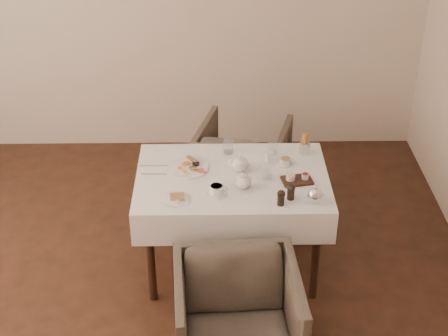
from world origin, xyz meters
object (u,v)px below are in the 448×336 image
armchair_near (237,320)px  teapot_centre (240,163)px  armchair_far (243,160)px  table (232,191)px  breakfast_plate (188,167)px

armchair_near → teapot_centre: bearing=83.5°
armchair_near → armchair_far: 1.84m
table → breakfast_plate: 0.34m
table → armchair_far: (0.11, 0.93, -0.32)m
teapot_centre → table: bearing=-113.7°
teapot_centre → breakfast_plate: bearing=-170.2°
breakfast_plate → teapot_centre: 0.36m
armchair_near → teapot_centre: teapot_centre is taller
armchair_near → table: bearing=86.8°
armchair_far → teapot_centre: teapot_centre is taller
teapot_centre → armchair_near: bearing=-77.0°
table → armchair_near: bearing=-89.4°
armchair_far → teapot_centre: (-0.06, -0.86, 0.50)m
armchair_far → breakfast_plate: (-0.41, -0.83, 0.44)m
breakfast_plate → armchair_near: bearing=-89.0°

